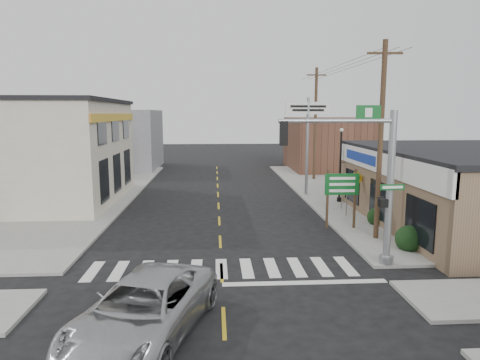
{
  "coord_description": "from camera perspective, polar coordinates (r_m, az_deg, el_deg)",
  "views": [
    {
      "loc": [
        -0.22,
        -15.74,
        6.07
      ],
      "look_at": [
        1.02,
        5.12,
        2.8
      ],
      "focal_mm": 32.0,
      "sensor_mm": 36.0,
      "label": 1
    }
  ],
  "objects": [
    {
      "name": "sidewalk_right",
      "position": [
        30.78,
        14.12,
        -2.63
      ],
      "size": [
        6.0,
        38.0,
        0.13
      ],
      "primitive_type": "cube",
      "color": "gray",
      "rests_on": "ground"
    },
    {
      "name": "utility_pole_far",
      "position": [
        39.2,
        10.01,
        7.51
      ],
      "size": [
        1.73,
        0.26,
        9.92
      ],
      "rotation": [
        0.0,
        0.0,
        0.02
      ],
      "color": "#452C20",
      "rests_on": "sidewalk_right"
    },
    {
      "name": "suv",
      "position": [
        12.38,
        -12.7,
        -16.46
      ],
      "size": [
        4.26,
        6.39,
        1.63
      ],
      "primitive_type": "imported",
      "rotation": [
        0.0,
        0.0,
        -0.29
      ],
      "color": "#A8AAAE",
      "rests_on": "ground"
    },
    {
      "name": "center_line",
      "position": [
        24.5,
        -2.78,
        -5.45
      ],
      "size": [
        0.12,
        56.0,
        0.01
      ],
      "primitive_type": "cube",
      "color": "gold",
      "rests_on": "ground"
    },
    {
      "name": "crosswalk",
      "position": [
        17.24,
        -2.49,
        -11.71
      ],
      "size": [
        11.0,
        2.2,
        0.01
      ],
      "primitive_type": "cube",
      "color": "silver",
      "rests_on": "ground"
    },
    {
      "name": "lamp_post",
      "position": [
        29.47,
        13.37,
        2.7
      ],
      "size": [
        0.65,
        0.51,
        4.96
      ],
      "rotation": [
        0.0,
        0.0,
        0.3
      ],
      "color": "black",
      "rests_on": "sidewalk_right"
    },
    {
      "name": "traffic_signal_pole",
      "position": [
        17.26,
        17.21,
        1.09
      ],
      "size": [
        4.93,
        0.38,
        6.24
      ],
      "rotation": [
        0.0,
        0.0,
        0.05
      ],
      "color": "#919599",
      "rests_on": "sidewalk_right"
    },
    {
      "name": "bldg_distant_left",
      "position": [
        49.03,
        -16.16,
        5.19
      ],
      "size": [
        9.0,
        10.0,
        6.4
      ],
      "primitive_type": "cube",
      "color": "gray",
      "rests_on": "ground"
    },
    {
      "name": "bare_tree",
      "position": [
        22.18,
        24.75,
        1.3
      ],
      "size": [
        2.11,
        2.11,
        4.23
      ],
      "rotation": [
        0.0,
        0.0,
        -0.31
      ],
      "color": "black",
      "rests_on": "sidewalk_right"
    },
    {
      "name": "ped_crossing_sign",
      "position": [
        26.18,
        15.2,
        -0.48
      ],
      "size": [
        1.03,
        0.07,
        2.64
      ],
      "rotation": [
        0.0,
        0.0,
        0.21
      ],
      "color": "gray",
      "rests_on": "sidewalk_right"
    },
    {
      "name": "ground",
      "position": [
        16.87,
        -2.47,
        -12.2
      ],
      "size": [
        140.0,
        140.0,
        0.0
      ],
      "primitive_type": "plane",
      "color": "black",
      "rests_on": "ground"
    },
    {
      "name": "guide_sign",
      "position": [
        22.65,
        13.4,
        -1.39
      ],
      "size": [
        1.78,
        0.14,
        3.11
      ],
      "rotation": [
        0.0,
        0.0,
        -0.01
      ],
      "color": "#4A3522",
      "rests_on": "sidewalk_right"
    },
    {
      "name": "sidewalk_left",
      "position": [
        30.65,
        -20.0,
        -2.95
      ],
      "size": [
        6.0,
        38.0,
        0.13
      ],
      "primitive_type": "cube",
      "color": "gray",
      "rests_on": "ground"
    },
    {
      "name": "shrub_back",
      "position": [
        24.39,
        17.76,
        -4.71
      ],
      "size": [
        1.02,
        1.02,
        0.76
      ],
      "primitive_type": "ellipsoid",
      "color": "black",
      "rests_on": "sidewalk_right"
    },
    {
      "name": "utility_pole_near",
      "position": [
        21.02,
        18.24,
        5.15
      ],
      "size": [
        1.6,
        0.24,
        9.23
      ],
      "rotation": [
        0.0,
        0.0,
        -0.06
      ],
      "color": "#422F1B",
      "rests_on": "sidewalk_right"
    },
    {
      "name": "fire_hydrant",
      "position": [
        24.54,
        17.58,
        -4.55
      ],
      "size": [
        0.24,
        0.24,
        0.76
      ],
      "rotation": [
        0.0,
        0.0,
        0.1
      ],
      "color": "#EEE105",
      "rests_on": "sidewalk_right"
    },
    {
      "name": "left_building",
      "position": [
        32.48,
        -26.6,
        3.24
      ],
      "size": [
        12.0,
        12.0,
        6.8
      ],
      "primitive_type": "cube",
      "color": "beige",
      "rests_on": "ground"
    },
    {
      "name": "bldg_distant_right",
      "position": [
        47.46,
        11.57,
        4.77
      ],
      "size": [
        8.0,
        10.0,
        5.6
      ],
      "primitive_type": "cube",
      "color": "brown",
      "rests_on": "ground"
    },
    {
      "name": "dance_center_sign",
      "position": [
        31.46,
        9.02,
        7.6
      ],
      "size": [
        3.32,
        0.21,
        7.05
      ],
      "rotation": [
        0.0,
        0.0,
        0.14
      ],
      "color": "gray",
      "rests_on": "sidewalk_right"
    },
    {
      "name": "shrub_front",
      "position": [
        20.45,
        21.62,
        -7.32
      ],
      "size": [
        1.21,
        1.21,
        0.9
      ],
      "primitive_type": "ellipsoid",
      "color": "#173916",
      "rests_on": "sidewalk_right"
    }
  ]
}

